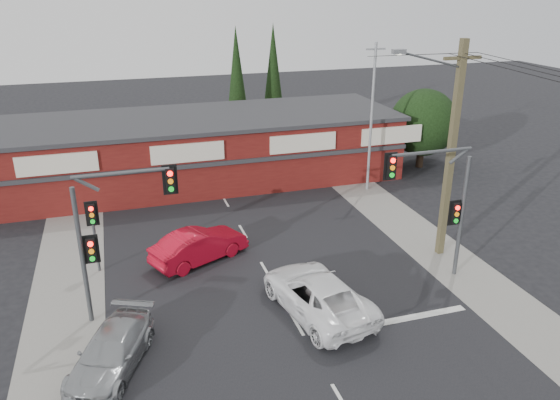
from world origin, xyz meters
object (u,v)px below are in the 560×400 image
object	(u,v)px
red_sedan	(199,246)
utility_pole	(449,145)
white_suv	(317,294)
silver_suv	(111,352)
shop_building	(195,149)

from	to	relation	value
red_sedan	utility_pole	bearing A→B (deg)	-129.07
white_suv	silver_suv	distance (m)	7.93
silver_suv	red_sedan	size ratio (longest dim) A/B	0.98
white_suv	silver_suv	size ratio (longest dim) A/B	1.24
silver_suv	shop_building	xyz separation A→B (m)	(5.78, 18.15, 1.47)
silver_suv	shop_building	bearing A→B (deg)	96.23
shop_building	utility_pole	xyz separation A→B (m)	(9.36, -14.00, 3.26)
red_sedan	utility_pole	distance (m)	12.26
utility_pole	red_sedan	bearing A→B (deg)	166.38
red_sedan	utility_pole	xyz separation A→B (m)	(11.04, -2.67, 4.63)
silver_suv	utility_pole	size ratio (longest dim) A/B	0.46
white_suv	silver_suv	bearing A→B (deg)	-1.91
red_sedan	utility_pole	size ratio (longest dim) A/B	0.46
silver_suv	red_sedan	xyz separation A→B (m)	(4.10, 6.82, 0.10)
shop_building	utility_pole	size ratio (longest dim) A/B	2.73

